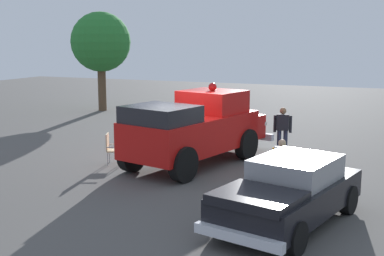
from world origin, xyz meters
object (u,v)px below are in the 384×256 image
(classic_hot_rod, at_px, (289,192))
(lawn_chair_near_truck, at_px, (281,163))
(oak_tree_distant, at_px, (101,42))
(spectator_seated, at_px, (282,161))
(lawn_chair_by_car, at_px, (316,170))
(spectator_standing, at_px, (283,128))
(vintage_fire_truck, at_px, (196,128))
(lawn_chair_spare, at_px, (111,147))

(classic_hot_rod, distance_m, lawn_chair_near_truck, 3.25)
(classic_hot_rod, relative_size, oak_tree_distant, 0.85)
(spectator_seated, relative_size, oak_tree_distant, 0.23)
(lawn_chair_by_car, relative_size, spectator_standing, 0.61)
(classic_hot_rod, height_order, spectator_seated, classic_hot_rod)
(oak_tree_distant, bearing_deg, spectator_seated, -130.18)
(vintage_fire_truck, relative_size, lawn_chair_spare, 6.17)
(lawn_chair_near_truck, height_order, lawn_chair_spare, same)
(lawn_chair_spare, bearing_deg, lawn_chair_by_car, -93.71)
(classic_hot_rod, distance_m, lawn_chair_spare, 7.25)
(lawn_chair_near_truck, xyz_separation_m, lawn_chair_by_car, (-0.34, -1.03, 0.00))
(vintage_fire_truck, relative_size, spectator_seated, 4.88)
(oak_tree_distant, bearing_deg, lawn_chair_near_truck, -129.97)
(spectator_standing, distance_m, oak_tree_distant, 14.16)
(lawn_chair_near_truck, distance_m, oak_tree_distant, 16.96)
(vintage_fire_truck, distance_m, spectator_seated, 3.47)
(vintage_fire_truck, bearing_deg, lawn_chair_spare, 114.72)
(lawn_chair_spare, relative_size, spectator_seated, 0.79)
(classic_hot_rod, xyz_separation_m, spectator_seated, (3.00, 0.85, -0.05))
(classic_hot_rod, distance_m, oak_tree_distant, 19.67)
(lawn_chair_by_car, height_order, spectator_seated, spectator_seated)
(classic_hot_rod, xyz_separation_m, lawn_chair_by_car, (2.77, -0.14, -0.16))
(classic_hot_rod, bearing_deg, spectator_seated, 15.75)
(vintage_fire_truck, xyz_separation_m, lawn_chair_near_truck, (-1.24, -3.10, -0.61))
(lawn_chair_spare, bearing_deg, spectator_standing, -53.42)
(lawn_chair_spare, bearing_deg, spectator_seated, -92.11)
(spectator_standing, bearing_deg, lawn_chair_spare, 126.58)
(lawn_chair_spare, distance_m, spectator_seated, 5.66)
(classic_hot_rod, height_order, lawn_chair_by_car, classic_hot_rod)
(lawn_chair_by_car, bearing_deg, vintage_fire_truck, 68.97)
(lawn_chair_spare, xyz_separation_m, spectator_seated, (-0.21, -5.66, 0.11))
(vintage_fire_truck, relative_size, oak_tree_distant, 1.14)
(lawn_chair_near_truck, xyz_separation_m, spectator_standing, (3.64, 0.82, 0.37))
(vintage_fire_truck, distance_m, oak_tree_distant, 13.77)
(lawn_chair_near_truck, bearing_deg, lawn_chair_spare, 89.12)
(lawn_chair_near_truck, bearing_deg, lawn_chair_by_car, -108.48)
(classic_hot_rod, bearing_deg, lawn_chair_near_truck, 16.02)
(spectator_seated, distance_m, oak_tree_distant, 17.06)
(vintage_fire_truck, bearing_deg, oak_tree_distant, 45.63)
(oak_tree_distant, bearing_deg, lawn_chair_spare, -146.01)
(lawn_chair_spare, bearing_deg, oak_tree_distant, 33.99)
(spectator_seated, bearing_deg, vintage_fire_truck, 66.56)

